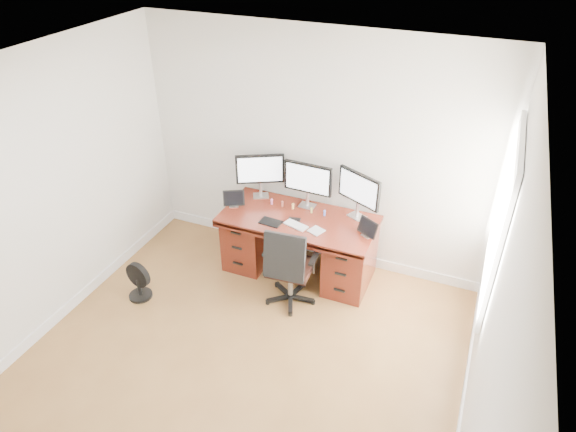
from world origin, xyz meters
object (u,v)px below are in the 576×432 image
at_px(office_chair, 289,279).
at_px(keyboard, 296,225).
at_px(monitor_center, 308,180).
at_px(floor_fan, 138,282).
at_px(desk, 299,242).

bearing_deg(office_chair, keyboard, 96.83).
bearing_deg(monitor_center, keyboard, -83.58).
distance_m(office_chair, floor_fan, 1.63).
xyz_separation_m(desk, office_chair, (0.10, -0.55, -0.08)).
height_order(monitor_center, keyboard, monitor_center).
bearing_deg(office_chair, floor_fan, -164.89).
xyz_separation_m(monitor_center, keyboard, (0.03, -0.42, -0.33)).
relative_size(desk, monitor_center, 3.09).
bearing_deg(keyboard, monitor_center, 110.13).
distance_m(desk, monitor_center, 0.72).
height_order(office_chair, floor_fan, office_chair).
distance_m(monitor_center, keyboard, 0.54).
distance_m(desk, floor_fan, 1.81).
height_order(desk, keyboard, keyboard).
bearing_deg(monitor_center, office_chair, -80.34).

